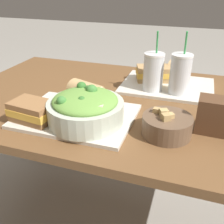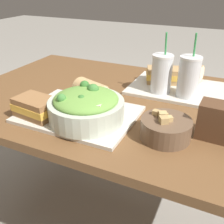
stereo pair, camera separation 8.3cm
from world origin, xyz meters
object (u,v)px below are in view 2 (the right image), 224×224
object	(u,v)px
soup_bowl	(166,128)
napkin_folded	(97,94)
sandwich_far	(163,75)
drink_cup_dark	(161,75)
salad_bowl	(86,106)
baguette_near	(91,92)
chip_bag	(223,123)
baguette_far	(192,72)
drink_cup_red	(189,78)
sandwich_near	(36,107)

from	to	relation	value
soup_bowl	napkin_folded	size ratio (longest dim) A/B	0.99
sandwich_far	napkin_folded	xyz separation A→B (m)	(-0.21, -0.22, -0.04)
sandwich_far	drink_cup_dark	xyz separation A→B (m)	(0.02, -0.11, 0.04)
salad_bowl	baguette_near	world-z (taller)	salad_bowl
soup_bowl	chip_bag	distance (m)	0.16
baguette_far	drink_cup_red	world-z (taller)	drink_cup_red
soup_bowl	sandwich_far	size ratio (longest dim) A/B	0.89
drink_cup_dark	baguette_near	bearing A→B (deg)	-135.95
sandwich_far	drink_cup_dark	distance (m)	0.12
drink_cup_dark	drink_cup_red	bearing A→B (deg)	-0.00
salad_bowl	chip_bag	world-z (taller)	salad_bowl
soup_bowl	napkin_folded	distance (m)	0.39
baguette_near	sandwich_far	bearing A→B (deg)	-11.39
salad_bowl	baguette_far	size ratio (longest dim) A/B	2.30
sandwich_near	drink_cup_red	xyz separation A→B (m)	(0.43, 0.38, 0.04)
salad_bowl	napkin_folded	world-z (taller)	salad_bowl
sandwich_near	drink_cup_dark	world-z (taller)	drink_cup_dark
salad_bowl	sandwich_far	xyz separation A→B (m)	(0.14, 0.44, -0.02)
sandwich_far	drink_cup_red	bearing A→B (deg)	-60.30
sandwich_near	drink_cup_dark	xyz separation A→B (m)	(0.32, 0.38, 0.04)
baguette_far	chip_bag	size ratio (longest dim) A/B	0.74
sandwich_near	baguette_far	distance (m)	0.69
sandwich_far	napkin_folded	size ratio (longest dim) A/B	1.10
salad_bowl	soup_bowl	size ratio (longest dim) A/B	1.62
baguette_near	soup_bowl	bearing A→B (deg)	-89.32
soup_bowl	chip_bag	bearing A→B (deg)	22.30
sandwich_far	baguette_far	distance (m)	0.13
soup_bowl	drink_cup_dark	size ratio (longest dim) A/B	0.63
sandwich_far	drink_cup_red	xyz separation A→B (m)	(0.12, -0.11, 0.04)
sandwich_near	sandwich_far	world-z (taller)	same
baguette_near	napkin_folded	bearing A→B (deg)	34.56
sandwich_far	drink_cup_dark	bearing A→B (deg)	-99.33
drink_cup_red	chip_bag	bearing A→B (deg)	-59.08
soup_bowl	salad_bowl	bearing A→B (deg)	-175.38
soup_bowl	baguette_near	distance (m)	0.33
sandwich_near	baguette_far	size ratio (longest dim) A/B	1.44
drink_cup_red	sandwich_far	bearing A→B (deg)	138.44
soup_bowl	drink_cup_dark	distance (m)	0.33
salad_bowl	baguette_far	bearing A→B (deg)	64.17
drink_cup_dark	drink_cup_red	distance (m)	0.11
drink_cup_red	napkin_folded	distance (m)	0.36
sandwich_near	chip_bag	distance (m)	0.59
sandwich_near	baguette_near	distance (m)	0.21
baguette_far	salad_bowl	bearing A→B (deg)	165.73
sandwich_far	napkin_folded	world-z (taller)	sandwich_far
baguette_near	chip_bag	bearing A→B (deg)	-75.77
soup_bowl	drink_cup_dark	xyz separation A→B (m)	(-0.10, 0.31, 0.05)
sandwich_far	chip_bag	bearing A→B (deg)	-71.47
soup_bowl	baguette_far	xyz separation A→B (m)	(-0.01, 0.48, 0.02)
sandwich_near	baguette_far	world-z (taller)	baguette_far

